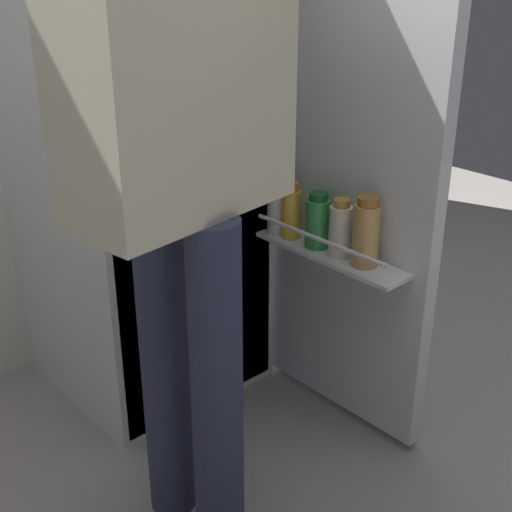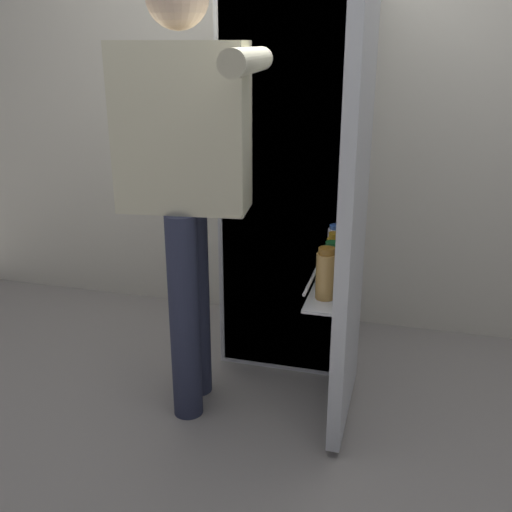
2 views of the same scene
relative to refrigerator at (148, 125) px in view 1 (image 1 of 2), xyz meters
name	(u,v)px [view 1 (image 1 of 2)]	position (x,y,z in m)	size (l,w,h in m)	color
ground_plane	(257,446)	(-0.02, -0.51, -0.87)	(5.62, 5.62, 0.00)	gray
refrigerator	(148,125)	(0.00, 0.00, 0.00)	(0.65, 1.19, 1.74)	silver
person	(182,121)	(-0.32, -0.61, 0.18)	(0.64, 0.77, 1.71)	#2D334C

